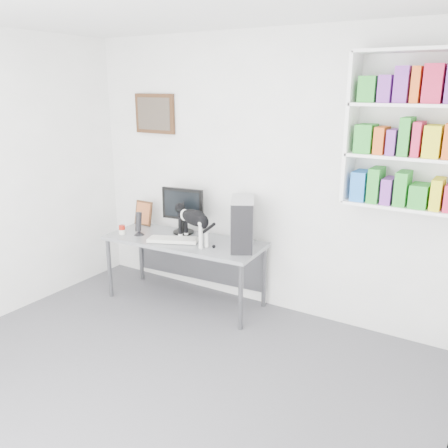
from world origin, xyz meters
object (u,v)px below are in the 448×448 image
(keyboard, at_px, (173,240))
(cat, at_px, (194,226))
(pc_tower, at_px, (242,223))
(leaning_print, at_px, (144,213))
(bookshelf, at_px, (415,132))
(soup_can, at_px, (122,230))
(desk, at_px, (185,271))
(speaker, at_px, (139,223))
(monitor, at_px, (183,210))

(keyboard, distance_m, cat, 0.28)
(pc_tower, height_order, leaning_print, pc_tower)
(bookshelf, distance_m, soup_can, 2.98)
(soup_can, relative_size, cat, 0.16)
(leaning_print, distance_m, soup_can, 0.40)
(keyboard, relative_size, leaning_print, 1.77)
(desk, distance_m, cat, 0.55)
(leaning_print, bearing_deg, desk, -14.92)
(soup_can, bearing_deg, speaker, 22.02)
(desk, xyz_separation_m, cat, (0.16, -0.05, 0.52))
(leaning_print, bearing_deg, monitor, -1.13)
(bookshelf, distance_m, leaning_print, 2.95)
(bookshelf, bearing_deg, keyboard, -170.12)
(monitor, xyz_separation_m, cat, (0.30, -0.23, -0.07))
(cat, bearing_deg, keyboard, -143.60)
(speaker, height_order, cat, cat)
(keyboard, bearing_deg, monitor, 81.68)
(bookshelf, xyz_separation_m, pc_tower, (-1.44, -0.15, -0.93))
(desk, relative_size, monitor, 3.32)
(bookshelf, distance_m, desk, 2.57)
(leaning_print, bearing_deg, cat, -15.21)
(cat, bearing_deg, pc_tower, 39.01)
(keyboard, relative_size, cat, 0.85)
(speaker, xyz_separation_m, leaning_print, (-0.21, 0.32, 0.01))
(bookshelf, xyz_separation_m, speaker, (-2.55, -0.38, -1.04))
(monitor, xyz_separation_m, pc_tower, (0.76, -0.07, -0.01))
(keyboard, height_order, cat, cat)
(monitor, height_order, cat, monitor)
(bookshelf, height_order, pc_tower, bookshelf)
(keyboard, xyz_separation_m, soup_can, (-0.61, -0.09, 0.03))
(leaning_print, height_order, soup_can, leaning_print)
(soup_can, xyz_separation_m, cat, (0.83, 0.15, 0.13))
(desk, bearing_deg, keyboard, -121.37)
(speaker, bearing_deg, desk, 13.62)
(desk, xyz_separation_m, speaker, (-0.49, -0.13, 0.47))
(desk, xyz_separation_m, leaning_print, (-0.70, 0.19, 0.48))
(soup_can, height_order, cat, cat)
(keyboard, height_order, pc_tower, pc_tower)
(bookshelf, height_order, keyboard, bookshelf)
(monitor, distance_m, keyboard, 0.38)
(pc_tower, relative_size, leaning_print, 1.71)
(monitor, distance_m, soup_can, 0.68)
(bookshelf, distance_m, monitor, 2.38)
(leaning_print, bearing_deg, speaker, -56.05)
(soup_can, bearing_deg, desk, 16.35)
(pc_tower, bearing_deg, speaker, 163.42)
(monitor, relative_size, soup_can, 5.17)
(keyboard, height_order, leaning_print, leaning_print)
(desk, distance_m, pc_tower, 0.86)
(leaning_print, bearing_deg, pc_tower, -3.32)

